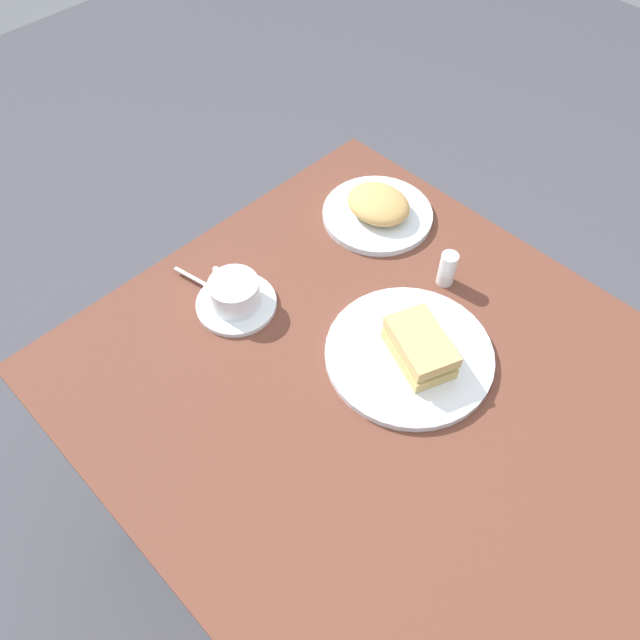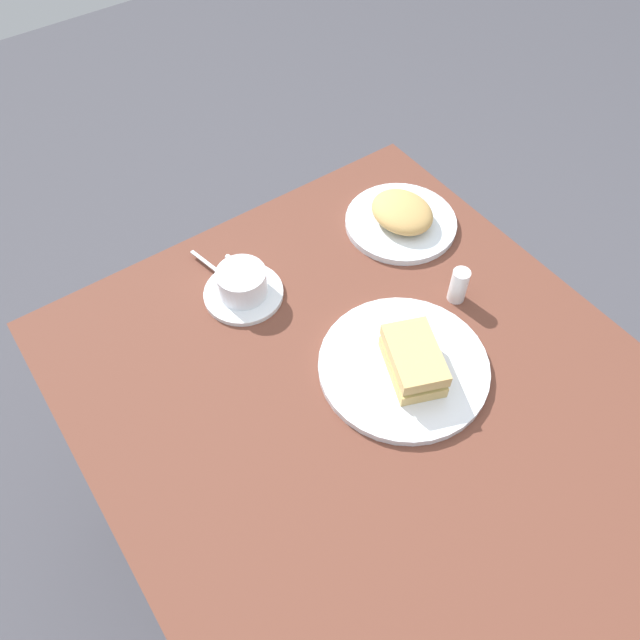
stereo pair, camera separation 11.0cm
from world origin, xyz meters
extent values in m
plane|color=#45444C|center=(0.00, 0.00, 0.00)|extent=(6.00, 6.00, 0.00)
cube|color=brown|center=(0.00, 0.00, 0.69)|extent=(1.17, 0.89, 0.03)
cylinder|color=brown|center=(-0.52, -0.38, 0.34)|extent=(0.05, 0.05, 0.68)
cylinder|color=brown|center=(-0.52, 0.38, 0.34)|extent=(0.05, 0.05, 0.68)
cylinder|color=white|center=(-0.10, 0.07, 0.72)|extent=(0.29, 0.29, 0.01)
cube|color=tan|center=(-0.08, 0.08, 0.73)|extent=(0.15, 0.12, 0.02)
cube|color=#6D9253|center=(-0.08, 0.08, 0.75)|extent=(0.13, 0.11, 0.01)
cube|color=tan|center=(-0.08, 0.08, 0.77)|extent=(0.15, 0.12, 0.02)
cylinder|color=white|center=(-0.40, -0.06, 0.71)|extent=(0.15, 0.15, 0.01)
cylinder|color=white|center=(-0.40, -0.06, 0.74)|extent=(0.09, 0.09, 0.05)
cylinder|color=tan|center=(-0.40, -0.06, 0.77)|extent=(0.08, 0.08, 0.01)
torus|color=white|center=(-0.45, -0.06, 0.74)|extent=(0.04, 0.01, 0.04)
cube|color=silver|center=(-0.50, -0.09, 0.72)|extent=(0.08, 0.02, 0.00)
ellipsoid|color=silver|center=(-0.46, -0.08, 0.72)|extent=(0.03, 0.02, 0.01)
cylinder|color=white|center=(-0.37, 0.29, 0.72)|extent=(0.23, 0.23, 0.01)
ellipsoid|color=tan|center=(-0.37, 0.29, 0.74)|extent=(0.14, 0.11, 0.04)
cylinder|color=silver|center=(-0.16, 0.25, 0.74)|extent=(0.03, 0.03, 0.07)
camera|label=1|loc=(0.22, -0.46, 1.61)|focal=35.38mm
camera|label=2|loc=(0.29, -0.38, 1.61)|focal=35.38mm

